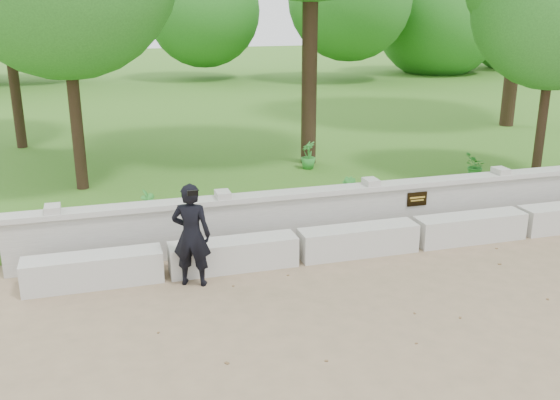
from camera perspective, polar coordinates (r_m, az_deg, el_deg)
The scene contains 9 objects.
ground at distance 8.91m, azimuth 18.04°, elevation -8.48°, with size 80.00×80.00×0.00m, color #8D7456.
lawn at distance 21.36m, azimuth -3.38°, elevation 7.70°, with size 40.00×22.00×0.25m, color #3A741B.
concrete_bench at distance 10.30m, azimuth 12.29°, elevation -3.05°, with size 11.90×0.45×0.45m.
parapet_wall at distance 10.80m, azimuth 10.62°, elevation -0.62°, with size 12.50×0.35×0.90m.
man_main at distance 8.66m, azimuth -8.10°, elevation -3.18°, with size 0.63×0.60×1.48m.
shrub_a at distance 10.33m, azimuth -11.84°, elevation -0.85°, with size 0.35×0.24×0.66m, color #2D862D.
shrub_b at distance 11.15m, azimuth 6.51°, elevation 0.58°, with size 0.32×0.26×0.58m, color #2D862D.
shrub_c at distance 13.72m, azimuth 17.42°, elevation 2.98°, with size 0.47×0.41×0.53m, color #2D862D.
shrub_d at distance 13.88m, azimuth 2.61°, elevation 4.12°, with size 0.34×0.31×0.61m, color #2D862D.
Camera 1 is at (-4.77, -6.50, 3.78)m, focal length 40.00 mm.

